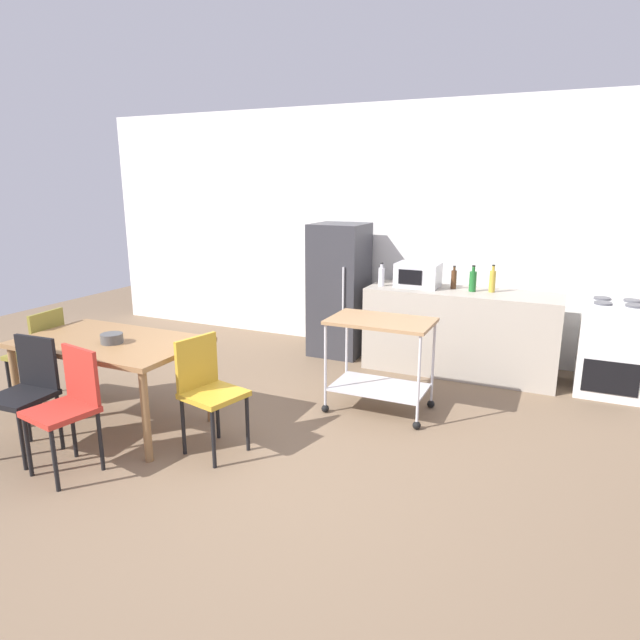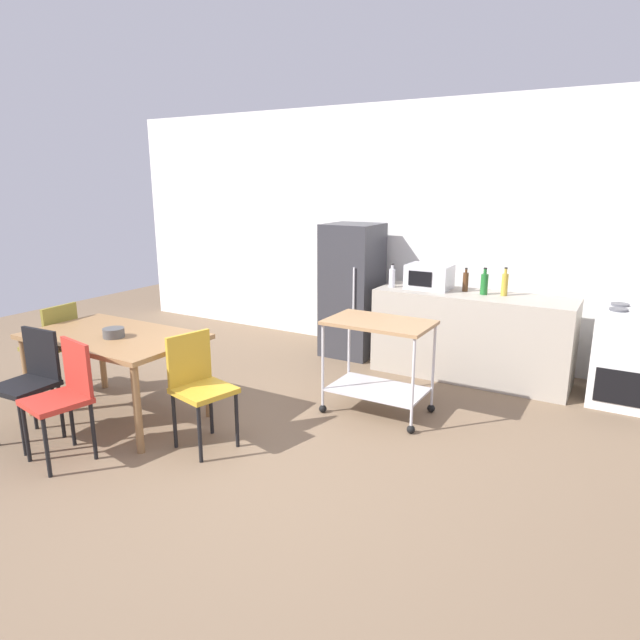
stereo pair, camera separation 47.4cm
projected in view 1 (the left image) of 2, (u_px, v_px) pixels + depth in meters
ground_plane at (266, 462)px, 4.07m from camera, size 12.00×12.00×0.00m
back_wall at (399, 231)px, 6.53m from camera, size 8.40×0.12×2.90m
kitchen_counter at (460, 332)px, 5.88m from camera, size 2.00×0.64×0.90m
dining_table at (111, 349)px, 4.55m from camera, size 1.50×0.90×0.75m
chair_black at (27, 388)px, 4.11m from camera, size 0.42×0.42×0.89m
chair_olive at (40, 350)px, 5.03m from camera, size 0.44×0.44×0.89m
chair_red at (69, 402)px, 3.85m from camera, size 0.47×0.47×0.89m
chair_mustard at (208, 387)px, 4.13m from camera, size 0.48×0.48×0.89m
stove_oven at (612, 348)px, 5.31m from camera, size 0.60×0.61×0.92m
refrigerator at (339, 290)px, 6.48m from camera, size 0.60×0.63×1.55m
kitchen_cart at (380, 350)px, 4.86m from camera, size 0.91×0.57×0.85m
bottle_olive_oil at (381, 276)px, 6.02m from camera, size 0.07×0.07×0.26m
microwave at (418, 275)px, 5.97m from camera, size 0.46×0.35×0.26m
bottle_soy_sauce at (454, 279)px, 5.87m from camera, size 0.06×0.06×0.25m
bottle_soda at (473, 281)px, 5.72m from camera, size 0.07×0.07×0.28m
bottle_vinegar at (492, 281)px, 5.68m from camera, size 0.06×0.06×0.29m
fruit_bowl at (112, 338)px, 4.43m from camera, size 0.18×0.18×0.08m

